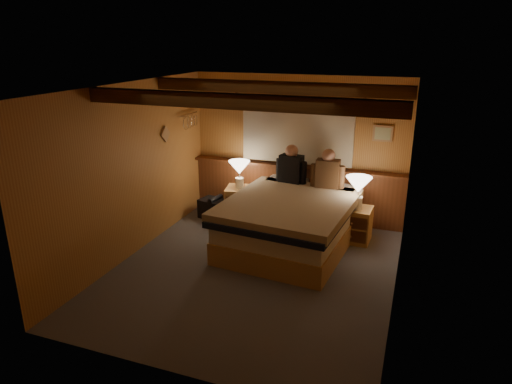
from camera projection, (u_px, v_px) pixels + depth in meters
The scene contains 19 objects.
floor at pixel (254, 270), 6.10m from camera, with size 4.20×4.20×0.00m, color #515661.
ceiling at pixel (254, 87), 5.32m from camera, with size 4.20×4.20×0.00m, color tan.
wall_back at pixel (298, 148), 7.58m from camera, with size 3.60×3.60×0.00m, color #C38C46.
wall_left at pixel (132, 171), 6.29m from camera, with size 4.20×4.20×0.00m, color #C38C46.
wall_right at pixel (404, 202), 5.13m from camera, with size 4.20×4.20×0.00m, color #C38C46.
wall_front at pixel (168, 257), 3.84m from camera, with size 3.60×3.60×0.00m, color #C38C46.
wainscot at pixel (295, 190), 7.75m from camera, with size 3.60×0.23×0.94m.
curtain_window at pixel (297, 130), 7.41m from camera, with size 2.18×0.09×1.11m.
ceiling_beams at pixel (258, 94), 5.49m from camera, with size 3.60×1.65×0.16m.
coat_rail at pixel (189, 119), 7.52m from camera, with size 0.05×0.55×0.24m.
framed_print at pixel (383, 134), 7.01m from camera, with size 0.30×0.04×0.25m.
bed at pixel (291, 222), 6.68m from camera, with size 1.87×2.33×0.75m.
nightstand_left at pixel (242, 204), 7.71m from camera, with size 0.60×0.56×0.57m.
nightstand_right at pixel (354, 224), 6.91m from camera, with size 0.50×0.45×0.53m.
lamp_left at pixel (239, 169), 7.50m from camera, with size 0.36×0.36×0.47m.
lamp_right at pixel (358, 187), 6.67m from camera, with size 0.38×0.38×0.50m.
person_left at pixel (291, 167), 7.26m from camera, with size 0.52×0.26×0.64m.
person_right at pixel (328, 172), 7.00m from camera, with size 0.52×0.22×0.64m.
duffel_bag at pixel (216, 209), 7.80m from camera, with size 0.60×0.44×0.39m.
Camera 1 is at (1.89, -5.10, 2.95)m, focal length 32.00 mm.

